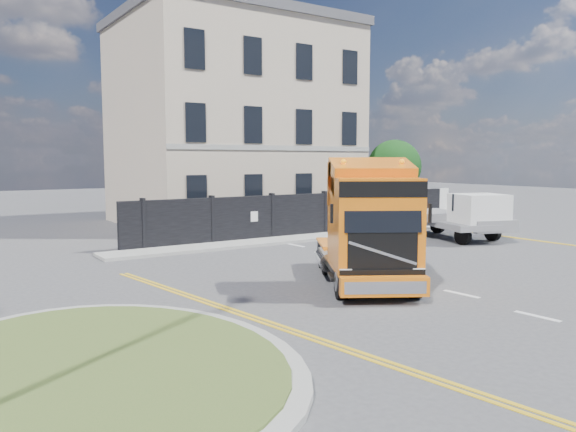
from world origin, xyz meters
TOP-DOWN VIEW (x-y plane):
  - ground at (0.00, 0.00)m, footprint 120.00×120.00m
  - traffic_island at (-7.00, -3.00)m, footprint 6.80×6.80m
  - hoarding_fence at (6.55, 9.00)m, footprint 18.80×0.25m
  - georgian_building at (6.00, 16.50)m, footprint 12.30×10.30m
  - tree at (14.38, 12.10)m, footprint 3.20×3.20m
  - pavement_far at (6.00, 8.10)m, footprint 20.00×1.60m
  - truck at (1.10, -0.84)m, footprint 4.88×6.18m
  - flatbed_pickup at (10.89, 3.67)m, footprint 3.54×5.55m

SIDE VIEW (x-z plane):
  - ground at x=0.00m, z-range 0.00..0.00m
  - pavement_far at x=6.00m, z-range 0.00..0.12m
  - traffic_island at x=-7.00m, z-range 0.00..0.16m
  - hoarding_fence at x=6.55m, z-range 0.00..2.00m
  - flatbed_pickup at x=10.89m, z-range 0.08..2.20m
  - truck at x=1.10m, z-range -0.18..3.35m
  - tree at x=14.38m, z-range 0.65..5.45m
  - georgian_building at x=6.00m, z-range -0.63..12.17m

